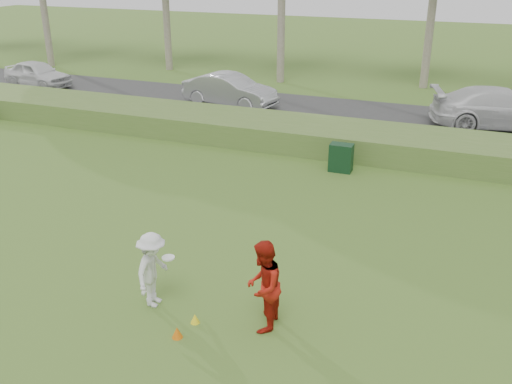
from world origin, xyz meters
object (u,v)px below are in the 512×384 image
at_px(car_left, 38,74).
at_px(car_mid, 230,90).
at_px(player_red, 263,286).
at_px(cone_yellow, 195,318).
at_px(utility_cabinet, 341,158).
at_px(player_white, 153,270).
at_px(car_right, 502,108).
at_px(cone_orange, 177,332).

distance_m(car_left, car_mid, 11.79).
height_order(player_red, cone_yellow, player_red).
bearing_deg(cone_yellow, utility_cabinet, 86.29).
bearing_deg(utility_cabinet, player_white, -101.22).
bearing_deg(car_right, car_left, 76.62).
xyz_separation_m(player_white, utility_cabinet, (1.75, 9.43, -0.35)).
relative_size(cone_orange, car_left, 0.06).
bearing_deg(player_white, car_mid, 14.73).
distance_m(player_white, car_mid, 17.12).
height_order(cone_yellow, utility_cabinet, utility_cabinet).
bearing_deg(cone_orange, car_mid, 110.78).
bearing_deg(utility_cabinet, car_right, 55.35).
relative_size(player_red, utility_cabinet, 1.95).
xyz_separation_m(utility_cabinet, car_right, (5.08, 7.56, 0.42)).
bearing_deg(car_mid, car_left, 98.82).
xyz_separation_m(car_left, car_mid, (11.79, -0.04, 0.06)).
xyz_separation_m(player_red, car_mid, (-7.92, 16.13, -0.12)).
xyz_separation_m(utility_cabinet, car_mid, (-7.21, 6.79, 0.34)).
xyz_separation_m(cone_orange, car_left, (-18.27, 17.12, 0.66)).
distance_m(cone_yellow, car_mid, 17.80).
xyz_separation_m(cone_orange, car_mid, (-6.48, 17.08, 0.71)).
xyz_separation_m(cone_yellow, car_mid, (-6.58, 16.52, 0.73)).
relative_size(player_red, cone_orange, 8.05).
height_order(utility_cabinet, car_left, car_left).
distance_m(cone_orange, cone_yellow, 0.57).
bearing_deg(car_mid, utility_cabinet, -124.26).
bearing_deg(player_red, cone_orange, -63.36).
height_order(cone_yellow, car_right, car_right).
distance_m(player_red, cone_orange, 1.92).
relative_size(utility_cabinet, car_left, 0.23).
distance_m(player_white, cone_yellow, 1.37).
bearing_deg(cone_orange, cone_yellow, 79.51).
xyz_separation_m(player_white, car_left, (-17.25, 16.27, -0.07)).
relative_size(player_red, car_right, 0.33).
xyz_separation_m(cone_yellow, car_right, (5.71, 17.28, 0.80)).
bearing_deg(car_left, utility_cabinet, -99.85).
distance_m(player_white, utility_cabinet, 9.60).
xyz_separation_m(cone_orange, utility_cabinet, (0.73, 10.29, 0.37)).
bearing_deg(cone_orange, car_right, 71.94).
height_order(cone_yellow, car_left, car_left).
bearing_deg(car_mid, cone_orange, -150.20).
relative_size(cone_yellow, utility_cabinet, 0.21).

